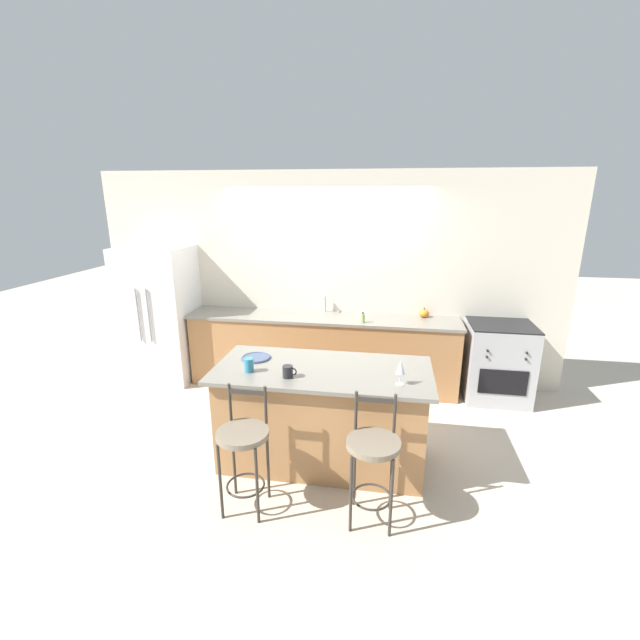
{
  "coord_description": "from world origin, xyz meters",
  "views": [
    {
      "loc": [
        0.82,
        -4.76,
        2.43
      ],
      "look_at": [
        0.11,
        -0.47,
        1.13
      ],
      "focal_mm": 24.0,
      "sensor_mm": 36.0,
      "label": 1
    }
  ],
  "objects": [
    {
      "name": "pumpkin_decoration",
      "position": [
        1.26,
        0.52,
        0.98
      ],
      "size": [
        0.12,
        0.12,
        0.12
      ],
      "color": "orange",
      "rests_on": "back_counter"
    },
    {
      "name": "ground_plane",
      "position": [
        0.0,
        0.0,
        0.0
      ],
      "size": [
        18.0,
        18.0,
        0.0
      ],
      "primitive_type": "plane",
      "color": "beige"
    },
    {
      "name": "sink_faucet",
      "position": [
        0.0,
        0.54,
        1.07
      ],
      "size": [
        0.02,
        0.13,
        0.22
      ],
      "color": "#ADAFB5",
      "rests_on": "back_counter"
    },
    {
      "name": "soap_bottle",
      "position": [
        0.52,
        0.16,
        0.99
      ],
      "size": [
        0.05,
        0.05,
        0.13
      ],
      "color": "#89B260",
      "rests_on": "back_counter"
    },
    {
      "name": "bar_stool_near",
      "position": [
        -0.23,
        -2.03,
        0.56
      ],
      "size": [
        0.4,
        0.4,
        1.0
      ],
      "color": "#332D28",
      "rests_on": "ground_plane"
    },
    {
      "name": "wine_glass",
      "position": [
        0.94,
        -1.51,
        1.08
      ],
      "size": [
        0.07,
        0.07,
        0.21
      ],
      "color": "white",
      "rests_on": "kitchen_island"
    },
    {
      "name": "back_counter",
      "position": [
        0.0,
        0.35,
        0.47
      ],
      "size": [
        3.42,
        0.63,
        0.93
      ],
      "color": "#A87547",
      "rests_on": "ground_plane"
    },
    {
      "name": "tumbler_cup",
      "position": [
        -0.35,
        -1.47,
        0.99
      ],
      "size": [
        0.08,
        0.08,
        0.12
      ],
      "color": "teal",
      "rests_on": "kitchen_island"
    },
    {
      "name": "kitchen_island",
      "position": [
        0.26,
        -1.29,
        0.47
      ],
      "size": [
        1.93,
        0.91,
        0.93
      ],
      "color": "#A87547",
      "rests_on": "ground_plane"
    },
    {
      "name": "dinner_plate",
      "position": [
        -0.39,
        -1.16,
        0.94
      ],
      "size": [
        0.28,
        0.28,
        0.02
      ],
      "color": "#425170",
      "rests_on": "kitchen_island"
    },
    {
      "name": "oven_range",
      "position": [
        2.15,
        0.3,
        0.47
      ],
      "size": [
        0.74,
        0.67,
        0.95
      ],
      "color": "#ADAFB5",
      "rests_on": "ground_plane"
    },
    {
      "name": "refrigerator",
      "position": [
        -2.16,
        0.26,
        0.89
      ],
      "size": [
        0.87,
        0.76,
        1.77
      ],
      "color": "white",
      "rests_on": "ground_plane"
    },
    {
      "name": "bar_stool_far",
      "position": [
        0.76,
        -2.0,
        0.56
      ],
      "size": [
        0.4,
        0.4,
        1.0
      ],
      "color": "#332D28",
      "rests_on": "ground_plane"
    },
    {
      "name": "coffee_mug",
      "position": [
        0.01,
        -1.53,
        0.98
      ],
      "size": [
        0.12,
        0.09,
        0.1
      ],
      "color": "#232326",
      "rests_on": "kitchen_island"
    },
    {
      "name": "wall_back",
      "position": [
        0.0,
        0.65,
        1.35
      ],
      "size": [
        6.0,
        0.07,
        2.7
      ],
      "color": "beige",
      "rests_on": "ground_plane"
    }
  ]
}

